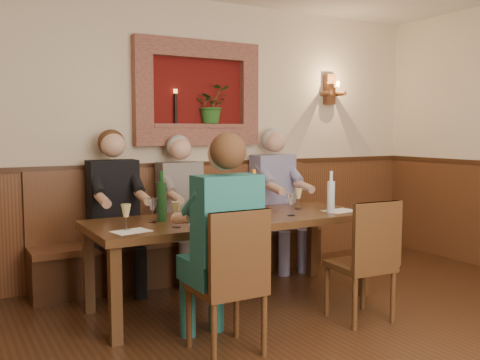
{
  "coord_description": "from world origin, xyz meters",
  "views": [
    {
      "loc": [
        -2.13,
        -2.04,
        1.47
      ],
      "look_at": [
        0.1,
        1.9,
        1.05
      ],
      "focal_mm": 40.0,
      "sensor_mm": 36.0,
      "label": 1
    }
  ],
  "objects_px": {
    "dining_table": "(233,225)",
    "wine_bottle_green_b": "(162,201)",
    "spittoon_bucket": "(221,204)",
    "person_chair_front": "(221,260)",
    "water_bottle": "(331,196)",
    "chair_near_right": "(361,285)",
    "person_bench_mid": "(183,221)",
    "wine_bottle_green_a": "(254,197)",
    "person_bench_right": "(277,210)",
    "person_bench_left": "(116,225)",
    "bench": "(187,245)",
    "chair_near_left": "(227,311)"
  },
  "relations": [
    {
      "from": "dining_table",
      "to": "water_bottle",
      "type": "bearing_deg",
      "value": -15.35
    },
    {
      "from": "person_bench_mid",
      "to": "wine_bottle_green_a",
      "type": "distance_m",
      "value": 1.02
    },
    {
      "from": "bench",
      "to": "person_bench_left",
      "type": "xyz_separation_m",
      "value": [
        -0.75,
        -0.11,
        0.29
      ]
    },
    {
      "from": "person_bench_mid",
      "to": "wine_bottle_green_b",
      "type": "bearing_deg",
      "value": -123.91
    },
    {
      "from": "water_bottle",
      "to": "chair_near_right",
      "type": "bearing_deg",
      "value": -106.55
    },
    {
      "from": "bench",
      "to": "spittoon_bucket",
      "type": "relative_size",
      "value": 13.41
    },
    {
      "from": "wine_bottle_green_a",
      "to": "dining_table",
      "type": "bearing_deg",
      "value": 144.69
    },
    {
      "from": "chair_near_right",
      "to": "person_bench_left",
      "type": "distance_m",
      "value": 2.22
    },
    {
      "from": "water_bottle",
      "to": "wine_bottle_green_b",
      "type": "bearing_deg",
      "value": 168.23
    },
    {
      "from": "person_bench_right",
      "to": "person_bench_left",
      "type": "bearing_deg",
      "value": 179.99
    },
    {
      "from": "spittoon_bucket",
      "to": "person_chair_front",
      "type": "bearing_deg",
      "value": -117.34
    },
    {
      "from": "wine_bottle_green_a",
      "to": "water_bottle",
      "type": "xyz_separation_m",
      "value": [
        0.71,
        -0.13,
        -0.01
      ]
    },
    {
      "from": "dining_table",
      "to": "chair_near_left",
      "type": "relative_size",
      "value": 2.47
    },
    {
      "from": "person_bench_mid",
      "to": "bench",
      "type": "bearing_deg",
      "value": 50.67
    },
    {
      "from": "person_bench_right",
      "to": "person_bench_mid",
      "type": "bearing_deg",
      "value": 179.89
    },
    {
      "from": "chair_near_left",
      "to": "chair_near_right",
      "type": "xyz_separation_m",
      "value": [
        1.19,
        0.03,
        -0.01
      ]
    },
    {
      "from": "person_bench_mid",
      "to": "water_bottle",
      "type": "xyz_separation_m",
      "value": [
        0.94,
        -1.07,
        0.31
      ]
    },
    {
      "from": "person_bench_right",
      "to": "wine_bottle_green_b",
      "type": "relative_size",
      "value": 3.73
    },
    {
      "from": "person_bench_mid",
      "to": "spittoon_bucket",
      "type": "height_order",
      "value": "person_bench_mid"
    },
    {
      "from": "person_bench_right",
      "to": "chair_near_left",
      "type": "bearing_deg",
      "value": -131.76
    },
    {
      "from": "bench",
      "to": "person_bench_mid",
      "type": "bearing_deg",
      "value": -129.33
    },
    {
      "from": "dining_table",
      "to": "wine_bottle_green_b",
      "type": "distance_m",
      "value": 0.65
    },
    {
      "from": "person_chair_front",
      "to": "chair_near_right",
      "type": "bearing_deg",
      "value": -2.8
    },
    {
      "from": "person_bench_right",
      "to": "spittoon_bucket",
      "type": "bearing_deg",
      "value": -143.78
    },
    {
      "from": "person_bench_mid",
      "to": "person_bench_left",
      "type": "bearing_deg",
      "value": -179.86
    },
    {
      "from": "person_bench_left",
      "to": "water_bottle",
      "type": "height_order",
      "value": "person_bench_left"
    },
    {
      "from": "person_chair_front",
      "to": "person_bench_right",
      "type": "bearing_deg",
      "value": 46.69
    },
    {
      "from": "bench",
      "to": "person_bench_left",
      "type": "distance_m",
      "value": 0.81
    },
    {
      "from": "wine_bottle_green_a",
      "to": "person_bench_right",
      "type": "bearing_deg",
      "value": 47.57
    },
    {
      "from": "bench",
      "to": "chair_near_right",
      "type": "relative_size",
      "value": 3.17
    },
    {
      "from": "water_bottle",
      "to": "person_chair_front",
      "type": "bearing_deg",
      "value": -158.46
    },
    {
      "from": "chair_near_left",
      "to": "person_bench_right",
      "type": "bearing_deg",
      "value": 47.79
    },
    {
      "from": "wine_bottle_green_b",
      "to": "bench",
      "type": "bearing_deg",
      "value": 55.39
    },
    {
      "from": "dining_table",
      "to": "person_bench_left",
      "type": "height_order",
      "value": "person_bench_left"
    },
    {
      "from": "dining_table",
      "to": "wine_bottle_green_b",
      "type": "bearing_deg",
      "value": 173.47
    },
    {
      "from": "person_bench_left",
      "to": "person_bench_right",
      "type": "relative_size",
      "value": 0.99
    },
    {
      "from": "person_bench_mid",
      "to": "wine_bottle_green_a",
      "type": "relative_size",
      "value": 3.59
    },
    {
      "from": "dining_table",
      "to": "wine_bottle_green_b",
      "type": "relative_size",
      "value": 5.98
    },
    {
      "from": "wine_bottle_green_a",
      "to": "wine_bottle_green_b",
      "type": "xyz_separation_m",
      "value": [
        -0.75,
        0.17,
        0.0
      ]
    },
    {
      "from": "chair_near_right",
      "to": "water_bottle",
      "type": "distance_m",
      "value": 0.88
    },
    {
      "from": "person_bench_right",
      "to": "wine_bottle_green_a",
      "type": "relative_size",
      "value": 3.76
    },
    {
      "from": "person_bench_right",
      "to": "wine_bottle_green_b",
      "type": "bearing_deg",
      "value": -154.51
    },
    {
      "from": "person_bench_mid",
      "to": "water_bottle",
      "type": "height_order",
      "value": "person_bench_mid"
    },
    {
      "from": "dining_table",
      "to": "bench",
      "type": "xyz_separation_m",
      "value": [
        0.0,
        0.94,
        -0.35
      ]
    },
    {
      "from": "wine_bottle_green_a",
      "to": "chair_near_left",
      "type": "bearing_deg",
      "value": -130.9
    },
    {
      "from": "person_bench_mid",
      "to": "person_bench_right",
      "type": "height_order",
      "value": "person_bench_right"
    },
    {
      "from": "bench",
      "to": "person_bench_mid",
      "type": "relative_size",
      "value": 2.1
    },
    {
      "from": "bench",
      "to": "chair_near_left",
      "type": "relative_size",
      "value": 3.08
    },
    {
      "from": "water_bottle",
      "to": "person_bench_left",
      "type": "bearing_deg",
      "value": 146.29
    },
    {
      "from": "chair_near_right",
      "to": "person_bench_right",
      "type": "bearing_deg",
      "value": 83.19
    }
  ]
}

